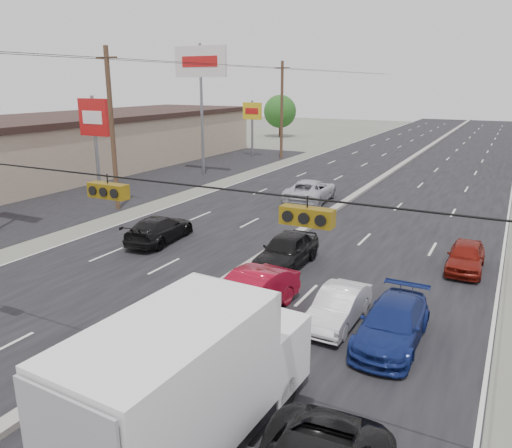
% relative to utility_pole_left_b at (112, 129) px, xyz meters
% --- Properties ---
extents(ground, '(200.00, 200.00, 0.00)m').
position_rel_utility_pole_left_b_xyz_m(ground, '(12.50, -15.00, -5.11)').
color(ground, '#606356').
rests_on(ground, ground).
extents(road_surface, '(20.00, 160.00, 0.02)m').
position_rel_utility_pole_left_b_xyz_m(road_surface, '(12.50, 15.00, -5.11)').
color(road_surface, black).
rests_on(road_surface, ground).
extents(center_median, '(0.50, 160.00, 0.20)m').
position_rel_utility_pole_left_b_xyz_m(center_median, '(12.50, 15.00, -5.01)').
color(center_median, gray).
rests_on(center_median, ground).
extents(strip_mall, '(12.00, 42.00, 4.60)m').
position_rel_utility_pole_left_b_xyz_m(strip_mall, '(-13.50, 10.00, -2.81)').
color(strip_mall, tan).
rests_on(strip_mall, ground).
extents(parking_lot, '(10.00, 42.00, 0.02)m').
position_rel_utility_pole_left_b_xyz_m(parking_lot, '(-4.50, 10.00, -5.11)').
color(parking_lot, black).
rests_on(parking_lot, ground).
extents(utility_pole_left_b, '(1.60, 0.30, 10.00)m').
position_rel_utility_pole_left_b_xyz_m(utility_pole_left_b, '(0.00, 0.00, 0.00)').
color(utility_pole_left_b, '#422D1E').
rests_on(utility_pole_left_b, ground).
extents(utility_pole_left_c, '(1.60, 0.30, 10.00)m').
position_rel_utility_pole_left_b_xyz_m(utility_pole_left_c, '(0.00, 25.00, 0.00)').
color(utility_pole_left_c, '#422D1E').
rests_on(utility_pole_left_c, ground).
extents(traffic_signals, '(25.00, 0.30, 0.54)m').
position_rel_utility_pole_left_b_xyz_m(traffic_signals, '(13.90, -15.00, 0.39)').
color(traffic_signals, black).
rests_on(traffic_signals, ground).
extents(pole_sign_mid, '(2.60, 0.25, 7.00)m').
position_rel_utility_pole_left_b_xyz_m(pole_sign_mid, '(-4.50, 3.00, 0.01)').
color(pole_sign_mid, slate).
rests_on(pole_sign_mid, ground).
extents(pole_sign_billboard, '(5.00, 0.25, 11.00)m').
position_rel_utility_pole_left_b_xyz_m(pole_sign_billboard, '(-2.00, 13.00, 3.76)').
color(pole_sign_billboard, slate).
rests_on(pole_sign_billboard, ground).
extents(pole_sign_far, '(2.20, 0.25, 6.00)m').
position_rel_utility_pole_left_b_xyz_m(pole_sign_far, '(-3.50, 25.00, -0.70)').
color(pole_sign_far, slate).
rests_on(pole_sign_far, ground).
extents(tree_left_far, '(4.80, 4.80, 6.12)m').
position_rel_utility_pole_left_b_xyz_m(tree_left_far, '(-9.50, 45.00, -1.39)').
color(tree_left_far, '#382619').
rests_on(tree_left_far, ground).
extents(box_truck, '(2.63, 6.84, 3.43)m').
position_rel_utility_pole_left_b_xyz_m(box_truck, '(16.87, -15.95, -3.35)').
color(box_truck, black).
rests_on(box_truck, ground).
extents(tan_sedan, '(2.30, 5.43, 1.56)m').
position_rel_utility_pole_left_b_xyz_m(tan_sedan, '(15.50, -17.11, -4.33)').
color(tan_sedan, brown).
rests_on(tan_sedan, ground).
extents(red_sedan, '(2.07, 4.68, 1.49)m').
position_rel_utility_pole_left_b_xyz_m(red_sedan, '(14.73, -9.41, -4.36)').
color(red_sedan, maroon).
rests_on(red_sedan, ground).
extents(queue_car_a, '(1.80, 4.40, 1.50)m').
position_rel_utility_pole_left_b_xyz_m(queue_car_a, '(13.90, -4.45, -4.36)').
color(queue_car_a, black).
rests_on(queue_car_a, ground).
extents(queue_car_b, '(1.34, 3.71, 1.22)m').
position_rel_utility_pole_left_b_xyz_m(queue_car_b, '(17.70, -8.63, -4.50)').
color(queue_car_b, silver).
rests_on(queue_car_b, ground).
extents(queue_car_d, '(1.83, 4.47, 1.29)m').
position_rel_utility_pole_left_b_xyz_m(queue_car_d, '(19.61, -9.11, -4.46)').
color(queue_car_d, navy).
rests_on(queue_car_d, ground).
extents(queue_car_e, '(1.54, 3.68, 1.25)m').
position_rel_utility_pole_left_b_xyz_m(queue_car_e, '(20.98, -1.27, -4.48)').
color(queue_car_e, maroon).
rests_on(queue_car_e, ground).
extents(oncoming_near, '(2.36, 4.75, 1.33)m').
position_rel_utility_pole_left_b_xyz_m(oncoming_near, '(6.68, -4.19, -4.44)').
color(oncoming_near, black).
rests_on(oncoming_near, ground).
extents(oncoming_far, '(2.90, 5.66, 1.53)m').
position_rel_utility_pole_left_b_xyz_m(oncoming_far, '(10.22, 7.69, -4.34)').
color(oncoming_far, '#BABCC3').
rests_on(oncoming_far, ground).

